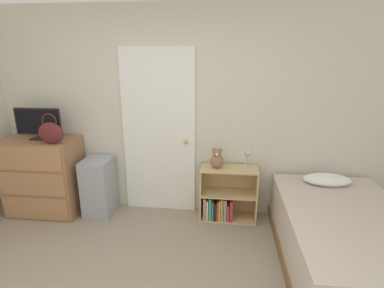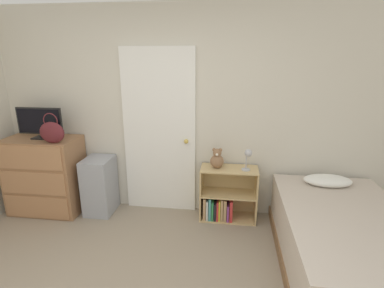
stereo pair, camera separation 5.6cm
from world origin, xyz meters
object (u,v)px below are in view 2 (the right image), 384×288
object	(u,v)px
handbag	(52,132)
teddy_bear	(217,159)
desk_lamp	(248,156)
tv	(40,122)
dresser	(46,175)
bookshelf	(224,199)
bed	(345,243)
storage_bin	(100,186)

from	to	relation	value
handbag	teddy_bear	size ratio (longest dim) A/B	1.45
teddy_bear	desk_lamp	world-z (taller)	desk_lamp
tv	desk_lamp	xyz separation A→B (m)	(2.53, 0.04, -0.33)
dresser	handbag	bearing A→B (deg)	-30.40
teddy_bear	bookshelf	bearing A→B (deg)	0.42
teddy_bear	desk_lamp	size ratio (longest dim) A/B	0.94
dresser	handbag	world-z (taller)	handbag
bed	handbag	bearing A→B (deg)	170.46
bookshelf	teddy_bear	bearing A→B (deg)	-179.58
dresser	teddy_bear	size ratio (longest dim) A/B	3.95
tv	desk_lamp	size ratio (longest dim) A/B	2.20
storage_bin	teddy_bear	world-z (taller)	teddy_bear
handbag	tv	bearing A→B (deg)	145.79
tv	bookshelf	size ratio (longest dim) A/B	0.84
storage_bin	desk_lamp	size ratio (longest dim) A/B	2.76
bed	dresser	bearing A→B (deg)	168.57
dresser	tv	world-z (taller)	tv
handbag	desk_lamp	distance (m)	2.29
tv	handbag	xyz separation A→B (m)	(0.26, -0.18, -0.07)
dresser	tv	xyz separation A→B (m)	(0.02, 0.01, 0.69)
dresser	bookshelf	xyz separation A→B (m)	(2.28, 0.10, -0.24)
storage_bin	bed	size ratio (longest dim) A/B	0.38
handbag	bookshelf	world-z (taller)	handbag
storage_bin	bookshelf	xyz separation A→B (m)	(1.59, 0.05, -0.11)
storage_bin	bed	bearing A→B (deg)	-15.22
tv	bed	world-z (taller)	tv
desk_lamp	bed	world-z (taller)	desk_lamp
dresser	teddy_bear	bearing A→B (deg)	2.57
handbag	desk_lamp	world-z (taller)	handbag
dresser	bed	bearing A→B (deg)	-11.43
tv	storage_bin	world-z (taller)	tv
handbag	teddy_bear	xyz separation A→B (m)	(1.91, 0.26, -0.34)
bookshelf	storage_bin	bearing A→B (deg)	-178.27
teddy_bear	bed	distance (m)	1.56
handbag	bed	xyz separation A→B (m)	(3.16, -0.53, -0.83)
handbag	desk_lamp	xyz separation A→B (m)	(2.27, 0.22, -0.26)
tv	handbag	bearing A→B (deg)	-34.21
tv	desk_lamp	bearing A→B (deg)	0.92
tv	bed	bearing A→B (deg)	-11.71
dresser	bookshelf	distance (m)	2.30
handbag	bookshelf	xyz separation A→B (m)	(2.00, 0.26, -0.86)
teddy_bear	dresser	bearing A→B (deg)	-177.43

